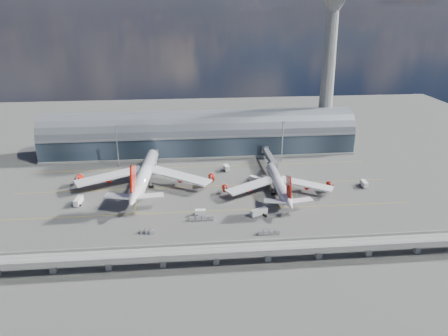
{
  "coord_description": "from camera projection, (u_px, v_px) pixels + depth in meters",
  "views": [
    {
      "loc": [
        -10.91,
        -196.83,
        93.22
      ],
      "look_at": [
        9.44,
        10.0,
        14.0
      ],
      "focal_mm": 35.0,
      "sensor_mm": 36.0,
      "label": 1
    }
  ],
  "objects": [
    {
      "name": "service_truck_0",
      "position": [
        78.0,
        201.0,
        214.41
      ],
      "size": [
        3.58,
        8.04,
        3.22
      ],
      "rotation": [
        0.0,
        0.0,
        -0.14
      ],
      "color": "white",
      "rests_on": "ground"
    },
    {
      "name": "service_truck_4",
      "position": [
        226.0,
        168.0,
        256.97
      ],
      "size": [
        3.6,
        6.07,
        3.31
      ],
      "rotation": [
        0.0,
        0.0,
        0.17
      ],
      "color": "white",
      "rests_on": "ground"
    },
    {
      "name": "cargo_train_2",
      "position": [
        269.0,
        233.0,
        186.77
      ],
      "size": [
        9.62,
        1.71,
        1.6
      ],
      "rotation": [
        0.0,
        0.0,
        1.59
      ],
      "color": "gray",
      "rests_on": "ground"
    },
    {
      "name": "service_truck_5",
      "position": [
        255.0,
        179.0,
        240.8
      ],
      "size": [
        6.41,
        6.43,
        3.17
      ],
      "rotation": [
        0.0,
        0.0,
        0.78
      ],
      "color": "white",
      "rests_on": "ground"
    },
    {
      "name": "cargo_train_0",
      "position": [
        147.0,
        232.0,
        187.54
      ],
      "size": [
        6.75,
        3.28,
        1.48
      ],
      "rotation": [
        0.0,
        0.0,
        1.87
      ],
      "color": "gray",
      "rests_on": "ground"
    },
    {
      "name": "floodlight_mast_left",
      "position": [
        117.0,
        145.0,
        258.95
      ],
      "size": [
        3.0,
        0.7,
        25.7
      ],
      "color": "gray",
      "rests_on": "ground"
    },
    {
      "name": "control_tower",
      "position": [
        328.0,
        70.0,
        283.8
      ],
      "size": [
        19.0,
        19.0,
        103.0
      ],
      "color": "gray",
      "rests_on": "ground"
    },
    {
      "name": "service_truck_2",
      "position": [
        259.0,
        212.0,
        203.28
      ],
      "size": [
        8.79,
        6.12,
        3.12
      ],
      "rotation": [
        0.0,
        0.0,
        2.04
      ],
      "color": "white",
      "rests_on": "ground"
    },
    {
      "name": "ground",
      "position": [
        207.0,
        202.0,
        217.24
      ],
      "size": [
        500.0,
        500.0,
        0.0
      ],
      "primitive_type": "plane",
      "color": "#474744",
      "rests_on": "ground"
    },
    {
      "name": "guideway",
      "position": [
        216.0,
        252.0,
        164.2
      ],
      "size": [
        220.0,
        8.5,
        7.2
      ],
      "color": "gray",
      "rests_on": "ground"
    },
    {
      "name": "airliner_left",
      "position": [
        144.0,
        175.0,
        232.88
      ],
      "size": [
        75.5,
        79.35,
        24.17
      ],
      "rotation": [
        0.0,
        0.0,
        -0.08
      ],
      "color": "white",
      "rests_on": "ground"
    },
    {
      "name": "service_truck_1",
      "position": [
        200.0,
        212.0,
        203.27
      ],
      "size": [
        5.0,
        2.65,
        2.84
      ],
      "rotation": [
        0.0,
        0.0,
        1.52
      ],
      "color": "white",
      "rests_on": "ground"
    },
    {
      "name": "cargo_train_1",
      "position": [
        202.0,
        218.0,
        198.68
      ],
      "size": [
        11.45,
        2.05,
        1.9
      ],
      "rotation": [
        0.0,
        0.0,
        1.55
      ],
      "color": "gray",
      "rests_on": "ground"
    },
    {
      "name": "jet_bridge_right",
      "position": [
        269.0,
        156.0,
        266.75
      ],
      "size": [
        4.4,
        32.0,
        7.25
      ],
      "color": "gray",
      "rests_on": "ground"
    },
    {
      "name": "terminal",
      "position": [
        200.0,
        136.0,
        285.72
      ],
      "size": [
        200.0,
        30.0,
        28.0
      ],
      "color": "#1E2932",
      "rests_on": "ground"
    },
    {
      "name": "service_truck_3",
      "position": [
        364.0,
        184.0,
        234.76
      ],
      "size": [
        3.01,
        6.66,
        3.16
      ],
      "rotation": [
        0.0,
        0.0,
        -0.06
      ],
      "color": "white",
      "rests_on": "ground"
    },
    {
      "name": "floodlight_mast_right",
      "position": [
        282.0,
        140.0,
        268.1
      ],
      "size": [
        3.0,
        0.7,
        25.7
      ],
      "color": "gray",
      "rests_on": "ground"
    },
    {
      "name": "taxi_lines",
      "position": [
        205.0,
        185.0,
        237.79
      ],
      "size": [
        200.0,
        80.12,
        0.01
      ],
      "color": "gold",
      "rests_on": "ground"
    },
    {
      "name": "airliner_right",
      "position": [
        279.0,
        184.0,
        225.66
      ],
      "size": [
        58.55,
        61.18,
        19.44
      ],
      "rotation": [
        0.0,
        0.0,
        -0.02
      ],
      "color": "white",
      "rests_on": "ground"
    },
    {
      "name": "jet_bridge_left",
      "position": [
        154.0,
        158.0,
        262.18
      ],
      "size": [
        4.4,
        28.0,
        7.25
      ],
      "color": "gray",
      "rests_on": "ground"
    }
  ]
}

